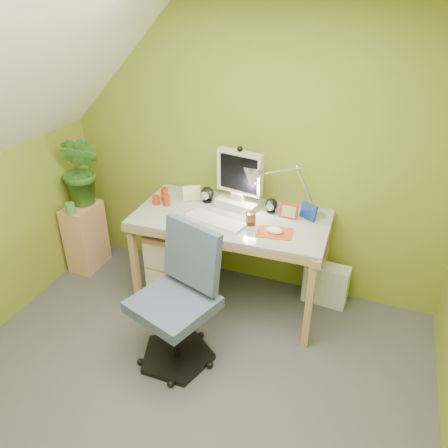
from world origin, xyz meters
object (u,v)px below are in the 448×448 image
(potted_plant, at_px, (82,171))
(task_chair, at_px, (173,302))
(desk_lamp, at_px, (297,179))
(radiator, at_px, (326,284))
(desk, at_px, (231,259))
(side_ledge, at_px, (86,236))
(monitor, at_px, (240,176))

(potted_plant, xyz_separation_m, task_chair, (1.26, -0.82, -0.44))
(desk_lamp, xyz_separation_m, radiator, (0.31, 0.05, -0.93))
(desk, distance_m, desk_lamp, 0.86)
(side_ledge, distance_m, radiator, 2.20)
(monitor, bearing_deg, potted_plant, -163.62)
(task_chair, bearing_deg, potted_plant, 165.65)
(desk, relative_size, side_ledge, 2.37)
(monitor, bearing_deg, side_ledge, -161.80)
(monitor, bearing_deg, task_chair, -87.23)
(monitor, height_order, side_ledge, monitor)
(desk, distance_m, task_chair, 0.80)
(monitor, height_order, radiator, monitor)
(potted_plant, bearing_deg, desk_lamp, 4.46)
(desk, height_order, task_chair, task_chair)
(monitor, distance_m, radiator, 1.16)
(side_ledge, bearing_deg, potted_plant, 52.30)
(desk, bearing_deg, side_ledge, 178.75)
(side_ledge, distance_m, task_chair, 1.52)
(side_ledge, xyz_separation_m, task_chair, (1.30, -0.77, 0.20))
(radiator, bearing_deg, task_chair, -126.57)
(monitor, bearing_deg, desk, -79.53)
(desk, height_order, potted_plant, potted_plant)
(desk, height_order, radiator, desk)
(monitor, relative_size, potted_plant, 0.80)
(side_ledge, relative_size, potted_plant, 0.97)
(side_ledge, bearing_deg, desk, 0.54)
(potted_plant, relative_size, radiator, 1.80)
(desk, bearing_deg, potted_plant, 176.70)
(desk, distance_m, radiator, 0.82)
(desk, xyz_separation_m, side_ledge, (-1.43, -0.01, -0.08))
(desk_lamp, bearing_deg, potted_plant, 179.06)
(side_ledge, relative_size, task_chair, 0.62)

